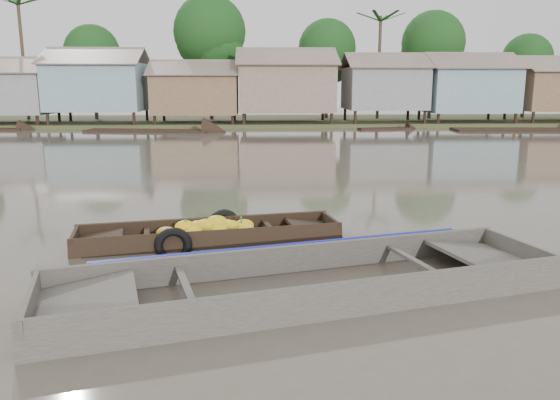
{
  "coord_description": "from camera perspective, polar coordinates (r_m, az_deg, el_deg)",
  "views": [
    {
      "loc": [
        0.07,
        -9.6,
        2.95
      ],
      "look_at": [
        0.59,
        0.41,
        0.8
      ],
      "focal_mm": 35.0,
      "sensor_mm": 36.0,
      "label": 1
    }
  ],
  "objects": [
    {
      "name": "ground",
      "position": [
        10.05,
        -3.23,
        -4.99
      ],
      "size": [
        120.0,
        120.0,
        0.0
      ],
      "primitive_type": "plane",
      "color": "#534D3F",
      "rests_on": "ground"
    },
    {
      "name": "riverbank",
      "position": [
        41.57,
        1.15,
        12.25
      ],
      "size": [
        120.0,
        12.47,
        10.22
      ],
      "color": "#384723",
      "rests_on": "ground"
    },
    {
      "name": "banana_boat",
      "position": [
        10.51,
        -7.66,
        -3.67
      ],
      "size": [
        5.11,
        2.08,
        0.71
      ],
      "rotation": [
        0.0,
        0.0,
        0.18
      ],
      "color": "black",
      "rests_on": "ground"
    },
    {
      "name": "viewer_boat",
      "position": [
        7.94,
        3.11,
        -9.26
      ],
      "size": [
        7.68,
        3.77,
        0.6
      ],
      "rotation": [
        0.0,
        0.0,
        0.26
      ],
      "color": "#3C3933",
      "rests_on": "ground"
    },
    {
      "name": "distant_boats",
      "position": [
        34.12,
        8.05,
        6.93
      ],
      "size": [
        45.92,
        15.65,
        0.35
      ],
      "color": "black",
      "rests_on": "ground"
    }
  ]
}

